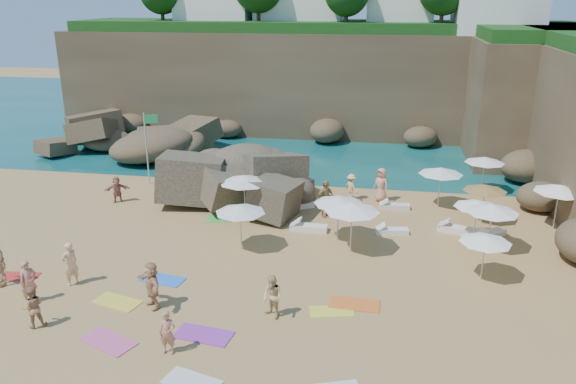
% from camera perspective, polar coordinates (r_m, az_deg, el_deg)
% --- Properties ---
extents(ground, '(120.00, 120.00, 0.00)m').
position_cam_1_polar(ground, '(24.71, -5.80, -6.39)').
color(ground, tan).
rests_on(ground, ground).
extents(seawater, '(120.00, 120.00, 0.00)m').
position_cam_1_polar(seawater, '(52.87, 2.87, 7.63)').
color(seawater, '#0C4751').
rests_on(seawater, ground).
extents(cliff_back, '(44.00, 8.00, 8.00)m').
position_cam_1_polar(cliff_back, '(47.07, 4.65, 11.09)').
color(cliff_back, brown).
rests_on(cliff_back, ground).
extents(cliff_corner, '(10.00, 12.00, 8.00)m').
position_cam_1_polar(cliff_corner, '(43.30, 24.39, 8.74)').
color(cliff_corner, brown).
rests_on(cliff_corner, ground).
extents(rock_promontory, '(12.00, 7.00, 2.00)m').
position_cam_1_polar(rock_promontory, '(42.54, -14.46, 4.15)').
color(rock_promontory, brown).
rests_on(rock_promontory, ground).
extents(marina_masts, '(3.10, 0.10, 6.00)m').
position_cam_1_polar(marina_masts, '(56.72, -14.17, 10.95)').
color(marina_masts, white).
rests_on(marina_masts, ground).
extents(rock_outcrop, '(8.18, 6.79, 2.89)m').
position_cam_1_polar(rock_outcrop, '(30.84, -3.54, -0.98)').
color(rock_outcrop, '#695F48').
rests_on(rock_outcrop, ground).
extents(flag_pole, '(0.82, 0.33, 4.32)m').
position_cam_1_polar(flag_pole, '(33.89, -14.03, 5.21)').
color(flag_pole, silver).
rests_on(flag_pole, ground).
extents(parasol_0, '(2.49, 2.49, 2.35)m').
position_cam_1_polar(parasol_0, '(27.70, -4.48, 1.33)').
color(parasol_0, silver).
rests_on(parasol_0, ground).
extents(parasol_1, '(2.32, 2.32, 2.20)m').
position_cam_1_polar(parasol_1, '(30.46, 15.28, 2.09)').
color(parasol_1, silver).
rests_on(parasol_1, ground).
extents(parasol_2, '(2.23, 2.23, 2.11)m').
position_cam_1_polar(parasol_2, '(33.58, 19.37, 3.10)').
color(parasol_2, silver).
rests_on(parasol_2, ground).
extents(parasol_3, '(2.37, 2.37, 2.24)m').
position_cam_1_polar(parasol_3, '(29.49, 25.89, 0.32)').
color(parasol_3, silver).
rests_on(parasol_3, ground).
extents(parasol_4, '(2.09, 2.09, 1.98)m').
position_cam_1_polar(parasol_4, '(26.68, 18.68, -1.15)').
color(parasol_4, silver).
rests_on(parasol_4, ground).
extents(parasol_5, '(2.26, 2.26, 2.13)m').
position_cam_1_polar(parasol_5, '(25.43, 5.14, -0.82)').
color(parasol_5, silver).
rests_on(parasol_5, ground).
extents(parasol_6, '(2.11, 2.11, 2.00)m').
position_cam_1_polar(parasol_6, '(28.97, 19.40, 0.40)').
color(parasol_6, silver).
rests_on(parasol_6, ground).
extents(parasol_7, '(2.41, 2.41, 2.28)m').
position_cam_1_polar(parasol_7, '(24.23, 6.52, -1.57)').
color(parasol_7, silver).
rests_on(parasol_7, ground).
extents(parasol_8, '(2.29, 2.29, 2.16)m').
position_cam_1_polar(parasol_8, '(25.83, 20.05, -1.58)').
color(parasol_8, silver).
rests_on(parasol_8, ground).
extents(parasol_9, '(2.21, 2.21, 2.09)m').
position_cam_1_polar(parasol_9, '(24.48, -4.87, -1.72)').
color(parasol_9, silver).
rests_on(parasol_9, ground).
extents(parasol_11, '(2.03, 2.03, 1.92)m').
position_cam_1_polar(parasol_11, '(23.15, 19.44, -4.52)').
color(parasol_11, silver).
rests_on(parasol_11, ground).
extents(lounger_0, '(1.97, 1.53, 0.30)m').
position_cam_1_polar(lounger_0, '(29.80, 0.79, -1.38)').
color(lounger_0, white).
rests_on(lounger_0, ground).
extents(lounger_1, '(1.60, 0.76, 0.24)m').
position_cam_1_polar(lounger_1, '(27.15, 10.51, -3.92)').
color(lounger_1, white).
rests_on(lounger_1, ground).
extents(lounger_2, '(1.62, 0.67, 0.24)m').
position_cam_1_polar(lounger_2, '(30.29, 10.76, -1.44)').
color(lounger_2, silver).
rests_on(lounger_2, ground).
extents(lounger_3, '(1.82, 0.66, 0.28)m').
position_cam_1_polar(lounger_3, '(27.03, 2.13, -3.65)').
color(lounger_3, white).
rests_on(lounger_3, ground).
extents(lounger_4, '(1.94, 1.20, 0.29)m').
position_cam_1_polar(lounger_4, '(27.97, 16.87, -3.70)').
color(lounger_4, silver).
rests_on(lounger_4, ground).
extents(lounger_5, '(1.59, 1.48, 0.25)m').
position_cam_1_polar(lounger_5, '(27.94, 19.85, -4.09)').
color(lounger_5, white).
rests_on(lounger_5, ground).
extents(towel_1, '(2.07, 1.57, 0.03)m').
position_cam_1_polar(towel_1, '(19.83, -17.78, -14.26)').
color(towel_1, '#CF5087').
rests_on(towel_1, ground).
extents(towel_4, '(1.91, 1.29, 0.03)m').
position_cam_1_polar(towel_4, '(21.98, -16.95, -10.63)').
color(towel_4, yellow).
rests_on(towel_4, ground).
extents(towel_5, '(1.85, 1.27, 0.03)m').
position_cam_1_polar(towel_5, '(17.53, -9.74, -18.48)').
color(towel_5, silver).
rests_on(towel_5, ground).
extents(towel_6, '(2.02, 1.20, 0.03)m').
position_cam_1_polar(towel_6, '(19.47, -8.57, -14.14)').
color(towel_6, purple).
rests_on(towel_6, ground).
extents(towel_7, '(1.62, 0.92, 0.03)m').
position_cam_1_polar(towel_7, '(25.24, -25.70, -7.74)').
color(towel_7, red).
rests_on(towel_7, ground).
extents(towel_8, '(1.84, 1.13, 0.03)m').
position_cam_1_polar(towel_8, '(23.12, -12.62, -8.66)').
color(towel_8, blue).
rests_on(towel_8, ground).
extents(towel_10, '(1.87, 0.98, 0.03)m').
position_cam_1_polar(towel_10, '(21.06, 6.76, -11.25)').
color(towel_10, orange).
rests_on(towel_10, ground).
extents(towel_11, '(2.10, 1.44, 0.03)m').
position_cam_1_polar(towel_11, '(28.64, -6.32, -2.67)').
color(towel_11, green).
rests_on(towel_11, ground).
extents(towel_12, '(1.71, 1.12, 0.03)m').
position_cam_1_polar(towel_12, '(20.56, 4.46, -11.99)').
color(towel_12, '#D3D638').
rests_on(towel_12, ground).
extents(person_stand_0, '(0.68, 0.72, 1.66)m').
position_cam_1_polar(person_stand_0, '(22.74, -24.87, -8.29)').
color(person_stand_0, tan).
rests_on(person_stand_0, ground).
extents(person_stand_1, '(0.93, 0.88, 1.51)m').
position_cam_1_polar(person_stand_1, '(21.14, -24.50, -10.60)').
color(person_stand_1, '#AE7F57').
rests_on(person_stand_1, ground).
extents(person_stand_2, '(0.96, 0.96, 1.48)m').
position_cam_1_polar(person_stand_2, '(31.04, 6.46, 0.51)').
color(person_stand_2, '#F0BE88').
rests_on(person_stand_2, ground).
extents(person_stand_3, '(1.10, 1.14, 1.91)m').
position_cam_1_polar(person_stand_3, '(28.51, 3.80, -0.67)').
color(person_stand_3, '#A18250').
rests_on(person_stand_3, ground).
extents(person_stand_4, '(1.04, 0.97, 1.89)m').
position_cam_1_polar(person_stand_4, '(30.99, 9.44, 0.73)').
color(person_stand_4, tan).
rests_on(person_stand_4, ground).
extents(person_stand_5, '(1.36, 0.99, 1.44)m').
position_cam_1_polar(person_stand_5, '(31.89, -16.98, 0.25)').
color(person_stand_5, '#A46152').
rests_on(person_stand_5, ground).
extents(person_stand_6, '(0.67, 0.77, 1.78)m').
position_cam_1_polar(person_stand_6, '(23.43, -21.26, -6.80)').
color(person_stand_6, '#F4B68A').
rests_on(person_stand_6, ground).
extents(person_lie_1, '(1.88, 2.07, 0.44)m').
position_cam_1_polar(person_lie_1, '(24.77, -27.04, -7.95)').
color(person_lie_1, tan).
rests_on(person_lie_1, ground).
extents(person_lie_3, '(2.38, 2.38, 0.47)m').
position_cam_1_polar(person_lie_3, '(21.22, -13.55, -10.76)').
color(person_lie_3, tan).
rests_on(person_lie_3, ground).
extents(person_lie_4, '(0.66, 1.48, 0.34)m').
position_cam_1_polar(person_lie_4, '(18.74, -12.02, -15.27)').
color(person_lie_4, '#B5745A').
rests_on(person_lie_4, ground).
extents(person_lie_5, '(1.57, 1.70, 0.59)m').
position_cam_1_polar(person_lie_5, '(20.03, -1.58, -11.90)').
color(person_lie_5, '#D7B47A').
rests_on(person_lie_5, ground).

